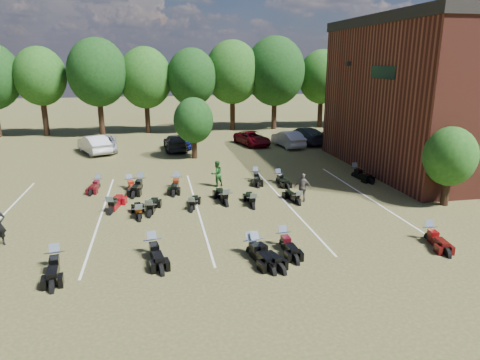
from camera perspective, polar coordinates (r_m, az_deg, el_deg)
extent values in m
plane|color=brown|center=(21.00, 3.33, -5.99)|extent=(160.00, 160.00, 0.00)
imported|color=silver|center=(39.02, -18.88, 4.54)|extent=(3.45, 5.01, 1.57)
imported|color=#9BA0A4|center=(39.57, -17.71, 4.62)|extent=(2.72, 5.03, 1.34)
imported|color=black|center=(38.61, -8.62, 4.96)|extent=(2.10, 4.81, 1.38)
imported|color=#0C1158|center=(39.71, -7.40, 5.27)|extent=(2.37, 4.18, 1.34)
imported|color=#B1B2AD|center=(39.99, 6.42, 5.48)|extent=(2.20, 4.67, 1.48)
imported|color=#56040D|center=(40.60, 1.63, 5.57)|extent=(3.17, 4.97, 1.28)
imported|color=#323136|center=(41.75, 8.42, 5.90)|extent=(3.89, 5.82, 1.57)
imported|color=#225A21|center=(27.08, -3.12, 0.85)|extent=(0.99, 0.90, 1.66)
imported|color=#58514B|center=(24.36, 8.37, -0.99)|extent=(1.04, 0.85, 1.65)
cube|color=black|center=(34.03, 14.21, 14.80)|extent=(0.30, 0.40, 0.30)
cube|color=black|center=(29.64, 18.52, 13.45)|extent=(0.06, 3.00, 0.80)
cylinder|color=black|center=(49.47, -24.17, 7.69)|extent=(0.58, 0.58, 4.08)
ellipsoid|color=#1E4C19|center=(49.17, -24.73, 12.63)|extent=(6.00, 6.00, 6.90)
cylinder|color=black|center=(48.60, -18.38, 8.13)|extent=(0.57, 0.58, 4.08)
ellipsoid|color=#1E4C19|center=(48.29, -18.82, 13.18)|extent=(6.00, 6.00, 6.90)
cylinder|color=black|center=(48.23, -12.42, 8.51)|extent=(0.57, 0.58, 4.08)
ellipsoid|color=#1E4C19|center=(47.92, -12.73, 13.60)|extent=(6.00, 6.00, 6.90)
cylinder|color=black|center=(48.38, -6.43, 8.79)|extent=(0.58, 0.58, 4.08)
ellipsoid|color=#1E4C19|center=(48.07, -6.59, 13.88)|extent=(6.00, 6.00, 6.90)
cylinder|color=black|center=(49.04, -0.53, 8.98)|extent=(0.57, 0.58, 4.08)
ellipsoid|color=#1E4C19|center=(48.73, -0.54, 14.00)|extent=(6.00, 6.00, 6.90)
cylinder|color=black|center=(50.20, 5.16, 9.07)|extent=(0.57, 0.58, 4.08)
ellipsoid|color=#1E4C19|center=(49.89, 5.28, 13.97)|extent=(6.00, 6.00, 6.90)
cylinder|color=black|center=(51.81, 10.55, 9.08)|extent=(0.57, 0.58, 4.08)
ellipsoid|color=#1E4C19|center=(51.51, 10.79, 13.82)|extent=(6.00, 6.00, 6.90)
cylinder|color=black|center=(53.84, 15.57, 9.01)|extent=(0.58, 0.58, 4.08)
ellipsoid|color=#1E4C19|center=(53.56, 15.91, 13.57)|extent=(6.00, 6.00, 6.90)
cylinder|color=black|center=(56.24, 20.19, 8.89)|extent=(0.58, 0.58, 4.08)
ellipsoid|color=#1E4C19|center=(55.97, 20.61, 13.25)|extent=(6.00, 6.00, 6.90)
cylinder|color=black|center=(26.10, 25.72, -1.22)|extent=(0.24, 0.24, 1.71)
sphere|color=#1E4C19|center=(25.66, 26.22, 2.85)|extent=(2.80, 2.80, 2.80)
cylinder|color=black|center=(35.17, -6.11, 4.44)|extent=(0.24, 0.24, 1.90)
sphere|color=#1E4C19|center=(34.82, -6.22, 7.91)|extent=(3.20, 3.20, 3.20)
cube|color=silver|center=(23.41, -18.01, -4.43)|extent=(0.10, 14.00, 0.01)
cube|color=silver|center=(23.29, -5.70, -3.81)|extent=(0.10, 14.00, 0.01)
cube|color=silver|center=(24.22, 6.16, -3.05)|extent=(0.10, 14.00, 0.01)
cube|color=silver|center=(26.10, 16.72, -2.26)|extent=(0.10, 14.00, 0.01)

